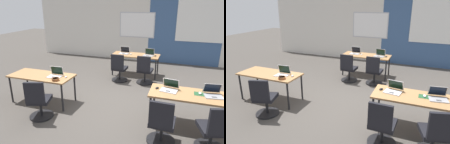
% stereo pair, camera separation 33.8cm
% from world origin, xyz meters
% --- Properties ---
extents(ground_plane, '(24.00, 24.00, 0.00)m').
position_xyz_m(ground_plane, '(0.00, 0.00, 0.00)').
color(ground_plane, '#47423D').
extents(back_wall_assembly, '(10.00, 0.27, 2.80)m').
position_xyz_m(back_wall_assembly, '(0.05, 4.20, 1.41)').
color(back_wall_assembly, silver).
rests_on(back_wall_assembly, ground).
extents(desk_near_left, '(1.60, 0.70, 0.72)m').
position_xyz_m(desk_near_left, '(-1.75, -0.60, 0.66)').
color(desk_near_left, '#A37547').
rests_on(desk_near_left, ground).
extents(desk_near_right, '(1.60, 0.70, 0.72)m').
position_xyz_m(desk_near_right, '(1.75, -0.60, 0.66)').
color(desk_near_right, '#A37547').
rests_on(desk_near_right, ground).
extents(desk_far_center, '(1.60, 0.70, 0.72)m').
position_xyz_m(desk_far_center, '(0.00, 2.20, 0.66)').
color(desk_far_center, '#A37547').
rests_on(desk_far_center, ground).
extents(laptop_far_left, '(0.33, 0.30, 0.23)m').
position_xyz_m(laptop_far_left, '(-0.42, 2.24, 0.77)').
color(laptop_far_left, '#B7B7BC').
rests_on(laptop_far_left, desk_far_center).
extents(mouse_far_left, '(0.06, 0.10, 0.03)m').
position_xyz_m(mouse_far_left, '(-0.16, 2.18, 0.74)').
color(mouse_far_left, silver).
rests_on(mouse_far_left, desk_far_center).
extents(chair_far_left, '(0.52, 0.55, 0.92)m').
position_xyz_m(chair_far_left, '(-0.34, 1.40, 0.38)').
color(chair_far_left, black).
rests_on(chair_far_left, ground).
extents(laptop_near_left_inner, '(0.35, 0.30, 0.23)m').
position_xyz_m(laptop_near_left_inner, '(-1.36, -0.58, 0.77)').
color(laptop_near_left_inner, silver).
rests_on(laptop_near_left_inner, desk_near_left).
extents(mouse_near_left_inner, '(0.07, 0.11, 0.03)m').
position_xyz_m(mouse_near_left_inner, '(-1.08, -0.57, 0.74)').
color(mouse_near_left_inner, '#B2B2B7').
rests_on(mouse_near_left_inner, desk_near_left).
extents(chair_near_left_inner, '(0.56, 0.61, 0.92)m').
position_xyz_m(chair_near_left_inner, '(-1.31, -1.34, 0.38)').
color(chair_near_left_inner, black).
rests_on(chair_near_left_inner, ground).
extents(laptop_near_right_end, '(0.37, 0.36, 0.22)m').
position_xyz_m(laptop_near_right_end, '(2.15, -0.55, 0.77)').
color(laptop_near_right_end, '#9E9EA3').
rests_on(laptop_near_right_end, desk_near_right).
extents(mousepad_near_right_end, '(0.22, 0.19, 0.00)m').
position_xyz_m(mousepad_near_right_end, '(1.92, -0.54, 0.72)').
color(mousepad_near_right_end, '#23512D').
rests_on(mousepad_near_right_end, desk_near_right).
extents(mouse_near_right_end, '(0.06, 0.10, 0.03)m').
position_xyz_m(mouse_near_right_end, '(1.92, -0.54, 0.74)').
color(mouse_near_right_end, silver).
rests_on(mouse_near_right_end, mousepad_near_right_end).
extents(chair_near_right_end, '(0.54, 0.60, 0.92)m').
position_xyz_m(chair_near_right_end, '(2.14, -1.31, 0.38)').
color(chair_near_right_end, black).
rests_on(chair_near_right_end, ground).
extents(laptop_near_right_inner, '(0.38, 0.37, 0.22)m').
position_xyz_m(laptop_near_right_inner, '(1.33, -0.53, 0.77)').
color(laptop_near_right_inner, silver).
rests_on(laptop_near_right_inner, desk_near_right).
extents(mouse_near_right_inner, '(0.10, 0.11, 0.03)m').
position_xyz_m(mouse_near_right_inner, '(1.08, -0.54, 0.74)').
color(mouse_near_right_inner, black).
rests_on(mouse_near_right_inner, desk_near_right).
extents(chair_near_right_inner, '(0.52, 0.55, 0.92)m').
position_xyz_m(chair_near_right_inner, '(1.29, -1.38, 0.38)').
color(chair_near_right_inner, black).
rests_on(chair_near_right_inner, ground).
extents(laptop_far_right, '(0.37, 0.32, 0.24)m').
position_xyz_m(laptop_far_right, '(0.45, 2.21, 0.77)').
color(laptop_far_right, '#9E9EA3').
rests_on(laptop_far_right, desk_far_center).
extents(mouse_far_right, '(0.08, 0.11, 0.03)m').
position_xyz_m(mouse_far_right, '(0.67, 2.19, 0.74)').
color(mouse_far_right, black).
rests_on(mouse_far_right, desk_far_center).
extents(chair_far_right, '(0.52, 0.55, 0.92)m').
position_xyz_m(chair_far_right, '(0.47, 1.45, 0.38)').
color(chair_far_right, black).
rests_on(chair_far_right, ground).
extents(snack_bowl, '(0.18, 0.18, 0.06)m').
position_xyz_m(snack_bowl, '(-1.20, -0.82, 0.76)').
color(snack_bowl, brown).
rests_on(snack_bowl, desk_near_left).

